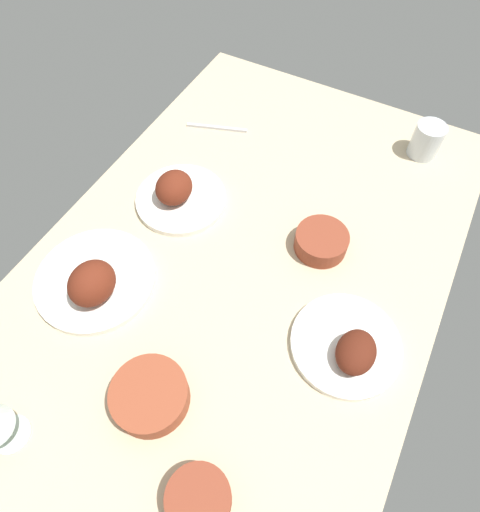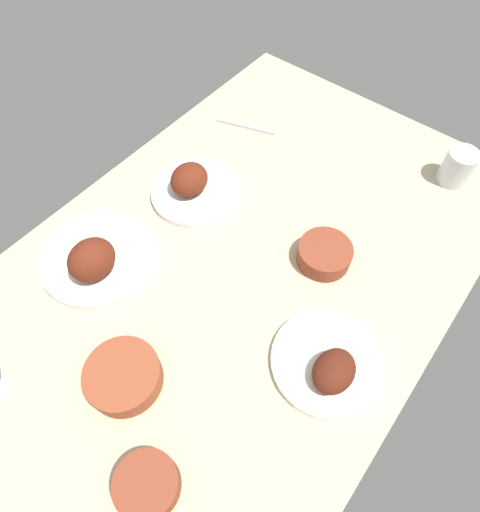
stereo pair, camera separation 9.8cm
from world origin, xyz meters
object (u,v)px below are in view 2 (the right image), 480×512
Objects in this scene: plate_near_viewer at (329,365)px; bowl_pasta at (122,375)px; plate_far_side at (96,258)px; bowl_cream at (325,254)px; bowl_onions at (147,485)px; plate_center_main at (193,186)px; fork_loose at (246,127)px; water_tumbler at (457,167)px.

plate_near_viewer reaches higher than bowl_pasta.
plate_far_side is 1.82× the size of bowl_pasta.
bowl_onions is (58.24, 1.94, 0.23)cm from bowl_cream.
bowl_pasta is at bearing 26.27° from plate_center_main.
plate_near_viewer reaches higher than fork_loose.
plate_near_viewer is 40.29cm from bowl_pasta.
water_tumbler is (-63.35, -2.12, 2.73)cm from plate_near_viewer.
water_tumbler reaches higher than bowl_onions.
bowl_onions is (37.22, -12.79, 0.94)cm from plate_near_viewer.
bowl_pasta is 1.33× the size of bowl_onions.
plate_center_main is at bearing -153.73° from bowl_pasta.
bowl_cream reaches higher than fork_loose.
plate_near_viewer is 2.43× the size of water_tumbler.
bowl_pasta is 0.84× the size of fork_loose.
fork_loose is (17.94, -54.62, -4.26)cm from water_tumbler.
plate_near_viewer is at bearing 102.88° from plate_far_side.
bowl_pasta is at bearing -120.82° from bowl_onions.
fork_loose is (-28.08, -4.96, -2.33)cm from plate_center_main.
bowl_cream is at bearing 130.15° from plate_far_side.
bowl_pasta reaches higher than bowl_cream.
bowl_pasta and bowl_onions have the same top height.
plate_far_side is at bearing -49.85° from bowl_cream.
bowl_pasta is (27.02, -29.88, 0.89)cm from plate_near_viewer.
bowl_onions is (54.55, 38.99, 0.14)cm from plate_center_main.
plate_far_side is at bearing -106.83° from fork_loose.
plate_near_viewer reaches higher than bowl_cream.
plate_far_side is 55.81cm from plate_near_viewer.
water_tumbler is (-75.79, 52.27, 1.70)cm from plate_far_side.
plate_near_viewer is (-12.44, 54.39, -1.03)cm from plate_far_side.
plate_near_viewer is 0.99× the size of plate_center_main.
water_tumbler is at bearing 145.41° from plate_far_side.
plate_center_main is 1.84× the size of bowl_cream.
bowl_cream is 0.84× the size of bowl_pasta.
plate_center_main is 2.07× the size of bowl_onions.
bowl_cream is (-33.47, 39.67, -0.33)cm from plate_far_side.
water_tumbler is at bearing 173.95° from bowl_onions.
plate_far_side is 92.08cm from water_tumbler.
plate_far_side is at bearing -77.12° from plate_near_viewer.
water_tumbler reaches higher than plate_center_main.
plate_far_side reaches higher than bowl_pasta.
plate_center_main is 1.30× the size of fork_loose.
bowl_onions is (24.78, 41.61, -0.10)cm from plate_far_side.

